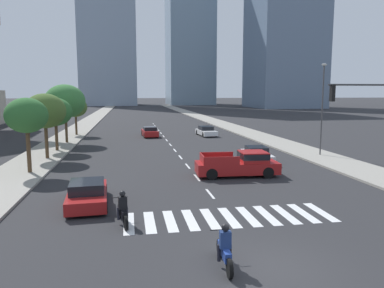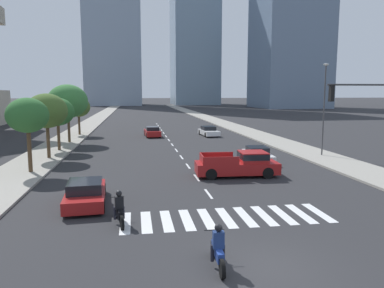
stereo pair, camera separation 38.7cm
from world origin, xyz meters
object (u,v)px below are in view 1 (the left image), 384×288
motorcycle_lead (225,250)px  street_lamp_east (322,103)px  street_tree_fifth (75,107)px  traffic_signal_near (379,113)px  sedan_white_0 (257,155)px  sedan_red_1 (87,194)px  sedan_white_3 (206,131)px  street_tree_nearest (26,116)px  pickup_truck (241,164)px  motorcycle_trailing (123,211)px  street_tree_second (45,111)px  street_tree_third (55,112)px  sedan_red_2 (150,132)px  street_tree_fourth (65,101)px

motorcycle_lead → street_lamp_east: bearing=-33.2°
street_tree_fifth → traffic_signal_near: bearing=-56.9°
street_tree_fifth → sedan_white_0: bearing=-51.4°
sedan_red_1 → street_tree_fifth: 32.06m
motorcycle_lead → sedan_white_3: size_ratio=0.45×
motorcycle_lead → sedan_red_1: (-5.10, 7.63, -0.00)m
street_tree_nearest → pickup_truck: bearing=-11.8°
motorcycle_lead → sedan_red_1: bearing=36.5°
motorcycle_trailing → street_tree_second: bearing=11.2°
sedan_red_1 → street_tree_third: (-4.74, 18.03, 3.23)m
street_lamp_east → street_tree_third: 24.59m
sedan_white_0 → street_tree_fifth: 27.80m
motorcycle_trailing → pickup_truck: 11.21m
motorcycle_lead → street_lamp_east: size_ratio=0.27×
traffic_signal_near → street_tree_fifth: traffic_signal_near is taller
sedan_red_2 → street_lamp_east: bearing=-144.8°
motorcycle_trailing → sedan_red_1: bearing=20.3°
sedan_white_3 → street_tree_third: size_ratio=0.94×
street_lamp_east → street_tree_second: 23.77m
sedan_red_1 → pickup_truck: bearing=-65.9°
sedan_white_0 → street_tree_second: bearing=-97.4°
sedan_red_2 → sedan_white_3: size_ratio=0.95×
street_lamp_east → street_tree_fifth: (-23.65, 20.17, -0.99)m
street_tree_fourth → motorcycle_trailing: bearing=-76.3°
sedan_white_0 → street_tree_nearest: bearing=-78.8°
traffic_signal_near → street_tree_nearest: (-20.66, 8.11, -0.42)m
traffic_signal_near → street_tree_fifth: bearing=-56.9°
street_tree_third → street_tree_nearest: bearing=-90.0°
sedan_red_2 → motorcycle_trailing: bearing=171.0°
sedan_red_2 → street_tree_second: street_tree_second is taller
motorcycle_trailing → sedan_red_2: motorcycle_trailing is taller
pickup_truck → sedan_red_1: pickup_truck is taller
motorcycle_trailing → sedan_red_1: (-1.79, 3.04, -0.00)m
pickup_truck → street_tree_fifth: bearing=121.4°
motorcycle_trailing → street_tree_fifth: street_tree_fifth is taller
sedan_red_1 → sedan_red_2: size_ratio=1.04×
motorcycle_trailing → street_tree_third: bearing=7.1°
motorcycle_trailing → street_tree_fourth: size_ratio=0.34×
motorcycle_lead → street_tree_fifth: size_ratio=0.43×
sedan_red_1 → street_tree_third: size_ratio=0.93×
street_tree_fifth → pickup_truck: bearing=-61.7°
traffic_signal_near → street_tree_third: size_ratio=1.26×
sedan_white_3 → sedan_red_1: bearing=-27.3°
sedan_red_1 → sedan_red_2: 29.34m
motorcycle_lead → street_tree_nearest: street_tree_nearest is taller
sedan_red_2 → street_tree_nearest: street_tree_nearest is taller
pickup_truck → street_tree_fifth: (-14.32, 26.54, 2.94)m
motorcycle_lead → street_tree_fifth: bearing=16.9°
motorcycle_trailing → street_tree_third: size_ratio=0.44×
street_lamp_east → street_tree_nearest: 23.90m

